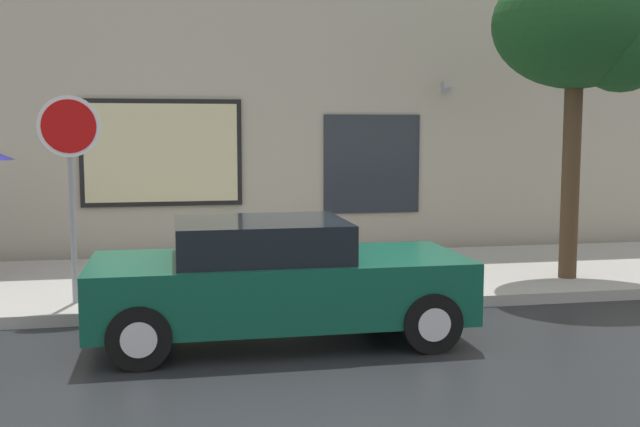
{
  "coord_description": "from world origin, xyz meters",
  "views": [
    {
      "loc": [
        -1.27,
        -8.23,
        2.33
      ],
      "look_at": [
        0.69,
        1.8,
        1.2
      ],
      "focal_mm": 42.74,
      "sensor_mm": 36.0,
      "label": 1
    }
  ],
  "objects_px": {
    "fire_hydrant": "(281,262)",
    "stop_sign": "(70,157)",
    "parked_car": "(276,280)",
    "street_tree": "(585,31)"
  },
  "relations": [
    {
      "from": "stop_sign",
      "to": "street_tree",
      "type": "bearing_deg",
      "value": 2.39
    },
    {
      "from": "parked_car",
      "to": "street_tree",
      "type": "height_order",
      "value": "street_tree"
    },
    {
      "from": "parked_car",
      "to": "stop_sign",
      "type": "xyz_separation_m",
      "value": [
        -2.34,
        1.63,
        1.31
      ]
    },
    {
      "from": "fire_hydrant",
      "to": "stop_sign",
      "type": "relative_size",
      "value": 0.29
    },
    {
      "from": "fire_hydrant",
      "to": "street_tree",
      "type": "bearing_deg",
      "value": -1.41
    },
    {
      "from": "fire_hydrant",
      "to": "street_tree",
      "type": "xyz_separation_m",
      "value": [
        4.38,
        -0.11,
        3.21
      ]
    },
    {
      "from": "street_tree",
      "to": "parked_car",
      "type": "bearing_deg",
      "value": -157.84
    },
    {
      "from": "parked_car",
      "to": "fire_hydrant",
      "type": "xyz_separation_m",
      "value": [
        0.34,
        2.03,
        -0.16
      ]
    },
    {
      "from": "street_tree",
      "to": "stop_sign",
      "type": "distance_m",
      "value": 7.28
    },
    {
      "from": "parked_car",
      "to": "fire_hydrant",
      "type": "bearing_deg",
      "value": 80.39
    }
  ]
}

